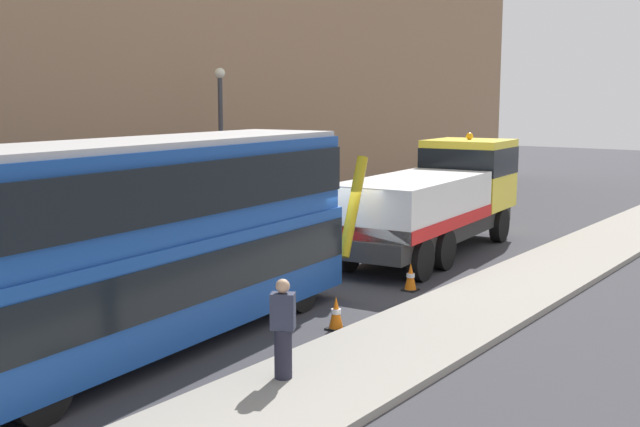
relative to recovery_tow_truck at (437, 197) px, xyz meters
The scene contains 8 objects.
ground_plane 5.96m from the recovery_tow_truck, behind, with size 120.00×120.00×0.00m, color #38383D.
near_kerb 7.11m from the recovery_tow_truck, 145.39° to the right, with size 60.00×2.80×0.15m, color gray.
recovery_tow_truck is the anchor object (origin of this frame).
double_decker_bus 11.90m from the recovery_tow_truck, behind, with size 11.19×3.59×4.06m.
pedestrian_onlooker 12.22m from the recovery_tow_truck, 164.03° to the right, with size 0.42×0.48×1.71m.
traffic_cone_near_bus 8.94m from the recovery_tow_truck, 165.61° to the right, with size 0.36×0.36×0.72m.
traffic_cone_midway 5.25m from the recovery_tow_truck, 159.29° to the right, with size 0.36×0.36×0.72m.
street_lamp 7.61m from the recovery_tow_truck, 108.06° to the left, with size 0.36×0.36×5.83m.
Camera 1 is at (-15.68, -11.55, 4.82)m, focal length 43.33 mm.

